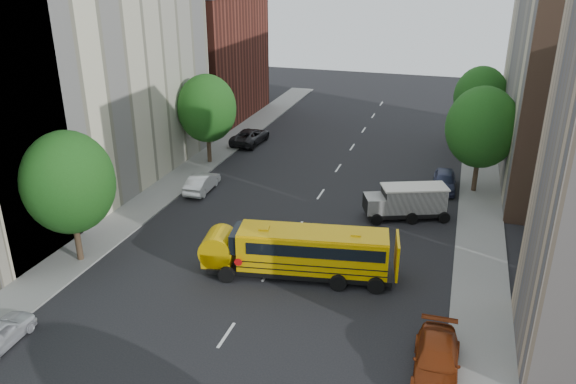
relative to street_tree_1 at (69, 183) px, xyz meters
The scene contains 17 objects.
ground 12.71m from the street_tree_1, 19.98° to the left, with size 120.00×120.00×0.00m, color black.
sidewalk_left 10.26m from the street_tree_1, 93.18° to the left, with size 3.00×80.00×0.12m, color slate.
sidewalk_right 24.72m from the street_tree_1, 21.80° to the left, with size 3.00×80.00×0.12m, color slate.
lane_markings 18.48m from the street_tree_1, 51.84° to the left, with size 0.15×64.00×0.01m, color silver.
building_left_cream 13.21m from the street_tree_1, 124.99° to the left, with size 10.00×26.00×20.00m, color beige.
building_left_redbrick 32.79m from the street_tree_1, 102.34° to the left, with size 10.00×15.00×13.00m, color maroon.
street_tree_1 is the anchor object (origin of this frame).
street_tree_2 18.00m from the street_tree_1, 90.00° to the left, with size 4.99×4.99×7.71m.
street_tree_4 28.43m from the street_tree_1, 39.29° to the left, with size 5.25×5.25×8.10m.
street_tree_5 37.20m from the street_tree_1, 53.75° to the left, with size 4.86×4.86×7.51m.
school_bus 13.34m from the street_tree_1, ahead, with size 10.40×3.94×2.87m.
safari_truck 21.49m from the street_tree_1, 33.68° to the left, with size 5.72×3.74×2.32m.
parked_car_1 12.86m from the street_tree_1, 79.65° to the left, with size 1.44×4.13×1.36m, color white.
parked_car_2 24.61m from the street_tree_1, 86.69° to the left, with size 2.40×5.19×1.44m, color black.
parked_car_3 21.37m from the street_tree_1, 10.31° to the right, with size 1.94×4.76×1.38m, color maroon.
parked_car_4 26.93m from the street_tree_1, 41.89° to the left, with size 1.71×4.24×1.44m, color #363D5F.
parked_car_5 36.99m from the street_tree_1, 55.90° to the left, with size 1.49×4.28×1.41m, color #A1A29C.
Camera 1 is at (9.35, -27.99, 16.47)m, focal length 35.00 mm.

